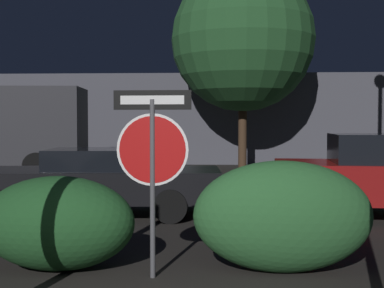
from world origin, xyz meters
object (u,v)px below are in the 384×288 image
(passing_car_2, at_px, (94,181))
(tree_1, at_px, (243,40))
(hedge_bush_2, at_px, (58,223))
(passing_car_3, at_px, (380,176))
(hedge_bush_3, at_px, (282,216))
(stop_sign, at_px, (152,148))

(passing_car_2, distance_m, tree_1, 11.62)
(hedge_bush_2, bearing_deg, tree_1, 78.56)
(hedge_bush_2, height_order, tree_1, tree_1)
(passing_car_2, height_order, tree_1, tree_1)
(tree_1, bearing_deg, passing_car_3, -78.19)
(passing_car_2, relative_size, passing_car_3, 1.21)
(hedge_bush_2, bearing_deg, hedge_bush_3, 0.61)
(passing_car_3, height_order, tree_1, tree_1)
(stop_sign, xyz_separation_m, passing_car_2, (-1.61, 4.02, -0.82))
(stop_sign, relative_size, hedge_bush_3, 1.01)
(hedge_bush_2, xyz_separation_m, hedge_bush_3, (2.68, 0.03, 0.10))
(hedge_bush_3, relative_size, tree_1, 0.28)
(passing_car_2, bearing_deg, stop_sign, -161.81)
(passing_car_2, bearing_deg, hedge_bush_3, -143.74)
(passing_car_2, bearing_deg, hedge_bush_2, -177.08)
(stop_sign, height_order, tree_1, tree_1)
(hedge_bush_3, height_order, passing_car_3, passing_car_3)
(passing_car_2, height_order, passing_car_3, passing_car_3)
(hedge_bush_2, height_order, passing_car_2, passing_car_2)
(stop_sign, height_order, passing_car_3, stop_sign)
(hedge_bush_2, distance_m, tree_1, 14.99)
(stop_sign, relative_size, hedge_bush_2, 1.15)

